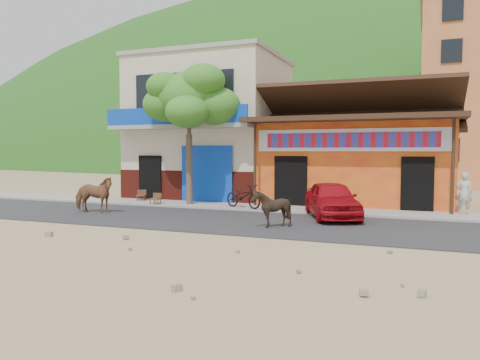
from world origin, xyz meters
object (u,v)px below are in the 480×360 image
object	(u,v)px
pedestrian	(464,193)
cafe_chair_right	(155,194)
scooter	(243,196)
cafe_chair_left	(141,191)
cow_tan	(94,195)
cow_dark	(272,208)
tree	(189,134)
red_car	(332,199)

from	to	relation	value
pedestrian	cafe_chair_right	distance (m)	12.29
scooter	cafe_chair_right	bearing A→B (deg)	112.06
cafe_chair_left	cafe_chair_right	size ratio (longest dim) A/B	1.04
cow_tan	pedestrian	distance (m)	13.84
cow_dark	pedestrian	bearing A→B (deg)	129.98
cow_dark	pedestrian	xyz separation A→B (m)	(5.75, 5.06, 0.25)
pedestrian	cow_tan	bearing A→B (deg)	24.29
cow_tan	cafe_chair_right	size ratio (longest dim) A/B	1.91
tree	pedestrian	xyz separation A→B (m)	(10.81, 0.90, -2.24)
tree	cow_dark	xyz separation A→B (m)	(5.06, -4.16, -2.49)
cow_dark	cafe_chair_left	world-z (taller)	cow_dark
red_car	cafe_chair_right	distance (m)	7.86
cafe_chair_left	cow_dark	bearing A→B (deg)	-51.93
pedestrian	cafe_chair_left	size ratio (longest dim) A/B	1.69
cafe_chair_left	pedestrian	bearing A→B (deg)	-19.60
scooter	pedestrian	bearing A→B (deg)	-58.69
cow_dark	cafe_chair_right	distance (m)	7.43
cow_tan	scooter	xyz separation A→B (m)	(5.04, 2.92, -0.14)
cow_tan	cow_dark	size ratio (longest dim) A/B	1.40
tree	cow_dark	bearing A→B (deg)	-39.39
cafe_chair_left	cafe_chair_right	distance (m)	1.72
cow_tan	red_car	distance (m)	8.99
cow_dark	cafe_chair_left	size ratio (longest dim) A/B	1.31
cow_dark	scooter	xyz separation A→B (m)	(-2.37, 3.68, -0.03)
tree	pedestrian	bearing A→B (deg)	4.76
cow_dark	tree	bearing A→B (deg)	-130.76
cow_dark	pedestrian	world-z (taller)	pedestrian
cow_dark	red_car	xyz separation A→B (m)	(1.35, 2.78, 0.06)
red_car	scooter	xyz separation A→B (m)	(-3.72, 0.90, -0.10)
cow_tan	tree	bearing A→B (deg)	-47.38
cow_tan	red_car	bearing A→B (deg)	-89.72
tree	pedestrian	world-z (taller)	tree
scooter	cafe_chair_right	distance (m)	4.09
scooter	cafe_chair_left	bearing A→B (deg)	101.58
scooter	cafe_chair_left	world-z (taller)	scooter
pedestrian	scooter	bearing A→B (deg)	15.84
cow_dark	cafe_chair_right	bearing A→B (deg)	-120.87
tree	cafe_chair_right	world-z (taller)	tree
cow_tan	red_car	world-z (taller)	cow_tan
tree	cafe_chair_right	bearing A→B (deg)	-160.35
red_car	cow_tan	bearing A→B (deg)	170.50
tree	scooter	bearing A→B (deg)	-9.98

